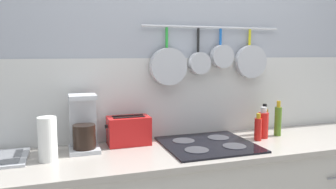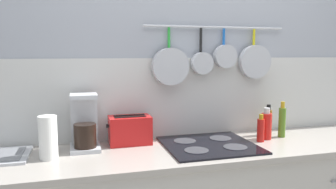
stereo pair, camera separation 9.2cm
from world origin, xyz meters
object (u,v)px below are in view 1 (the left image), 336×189
(toaster, at_px, (129,130))
(bottle_vinegar, at_px, (263,124))
(coffee_maker, at_px, (83,127))
(bottle_cooking_wine, at_px, (264,121))
(paper_towel_roll, at_px, (48,139))
(bottle_dish_soap, at_px, (278,120))
(bottle_hot_sauce, at_px, (258,129))

(toaster, distance_m, bottle_vinegar, 0.92)
(coffee_maker, xyz_separation_m, toaster, (0.28, 0.03, -0.05))
(coffee_maker, bearing_deg, bottle_cooking_wine, -0.17)
(bottle_vinegar, bearing_deg, coffee_maker, 175.30)
(toaster, height_order, bottle_vinegar, bottle_vinegar)
(paper_towel_roll, height_order, toaster, paper_towel_roll)
(toaster, relative_size, bottle_dish_soap, 1.14)
(bottle_vinegar, relative_size, bottle_dish_soap, 0.87)
(paper_towel_roll, relative_size, coffee_maker, 0.72)
(coffee_maker, distance_m, bottle_vinegar, 1.20)
(bottle_hot_sauce, relative_size, bottle_cooking_wine, 0.84)
(bottle_cooking_wine, bearing_deg, bottle_hot_sauce, -135.60)
(coffee_maker, bearing_deg, bottle_hot_sauce, -7.44)
(bottle_hot_sauce, xyz_separation_m, bottle_vinegar, (0.07, 0.05, 0.01))
(bottle_hot_sauce, bearing_deg, toaster, 167.92)
(toaster, xyz_separation_m, bottle_cooking_wine, (0.99, -0.04, 0.01))
(paper_towel_roll, xyz_separation_m, bottle_dish_soap, (1.53, 0.07, -0.01))
(bottle_cooking_wine, bearing_deg, bottle_vinegar, -127.95)
(paper_towel_roll, bearing_deg, toaster, 20.29)
(toaster, relative_size, bottle_hot_sauce, 1.54)
(coffee_maker, relative_size, toaster, 1.20)
(paper_towel_roll, xyz_separation_m, bottle_cooking_wine, (1.47, 0.14, -0.02))
(toaster, height_order, bottle_dish_soap, bottle_dish_soap)
(paper_towel_roll, height_order, bottle_cooking_wine, paper_towel_roll)
(paper_towel_roll, height_order, bottle_vinegar, paper_towel_roll)
(paper_towel_roll, relative_size, bottle_hot_sauce, 1.32)
(coffee_maker, height_order, bottle_hot_sauce, coffee_maker)
(paper_towel_roll, bearing_deg, bottle_vinegar, 1.91)
(coffee_maker, xyz_separation_m, bottle_cooking_wine, (1.27, -0.00, -0.04))
(paper_towel_roll, distance_m, toaster, 0.52)
(paper_towel_roll, bearing_deg, coffee_maker, 35.99)
(bottle_vinegar, bearing_deg, bottle_hot_sauce, -146.18)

